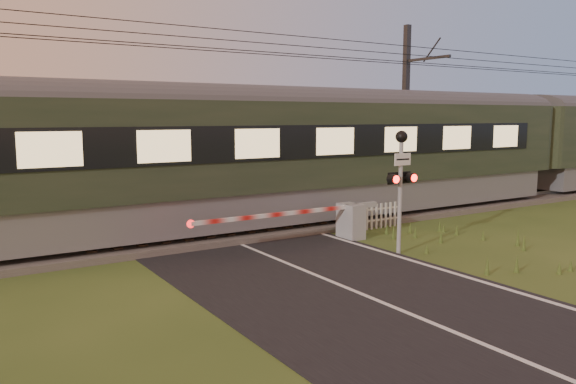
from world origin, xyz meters
TOP-DOWN VIEW (x-y plane):
  - ground at (0.00, 0.00)m, footprint 160.00×160.00m
  - road at (0.02, -0.23)m, footprint 6.00×140.00m
  - track_bed at (0.00, 6.50)m, footprint 140.00×3.40m
  - overhead_wires at (0.00, 6.50)m, footprint 120.00×0.62m
  - train at (14.82, 6.50)m, footprint 45.01×3.10m
  - boom_gate at (2.89, 3.94)m, footprint 6.06×0.79m
  - crossing_signal at (3.04, 1.78)m, footprint 0.82×0.35m
  - picket_fence at (4.54, 4.60)m, footprint 2.58×0.07m
  - catenary_mast at (9.92, 8.73)m, footprint 0.23×2.47m

SIDE VIEW (x-z plane):
  - ground at x=0.00m, z-range 0.00..0.00m
  - road at x=0.02m, z-range 0.00..0.03m
  - track_bed at x=0.00m, z-range -0.13..0.26m
  - picket_fence at x=4.54m, z-range 0.00..0.82m
  - boom_gate at x=2.89m, z-range 0.05..1.10m
  - crossing_signal at x=3.04m, z-range 0.60..3.81m
  - train at x=14.82m, z-range 0.28..4.48m
  - catenary_mast at x=9.92m, z-range 0.14..7.48m
  - overhead_wires at x=0.00m, z-range 5.41..6.04m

